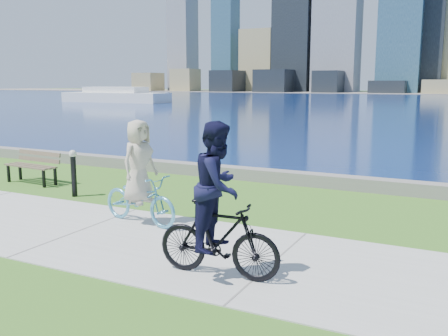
% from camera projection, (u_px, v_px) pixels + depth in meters
% --- Properties ---
extents(ground, '(320.00, 320.00, 0.00)m').
position_uv_depth(ground, '(81.00, 231.00, 9.75)').
color(ground, '#32631A').
rests_on(ground, ground).
extents(concrete_path, '(80.00, 3.50, 0.02)m').
position_uv_depth(concrete_path, '(81.00, 230.00, 9.75)').
color(concrete_path, '#A9AAA4').
rests_on(concrete_path, ground).
extents(seawall, '(90.00, 0.50, 0.35)m').
position_uv_depth(seawall, '(224.00, 172.00, 15.18)').
color(seawall, slate).
rests_on(seawall, ground).
extents(bay_water, '(320.00, 131.00, 0.01)m').
position_uv_depth(bay_water, '(425.00, 102.00, 73.14)').
color(bay_water, '#0D2053').
rests_on(bay_water, ground).
extents(far_shore, '(320.00, 30.00, 0.12)m').
position_uv_depth(far_shore, '(447.00, 93.00, 124.20)').
color(far_shore, slate).
rests_on(far_shore, ground).
extents(ferry_near, '(15.91, 4.54, 2.16)m').
position_uv_depth(ferry_near, '(115.00, 96.00, 70.30)').
color(ferry_near, white).
rests_on(ferry_near, ground).
extents(park_bench, '(1.78, 0.73, 0.90)m').
position_uv_depth(park_bench, '(34.00, 164.00, 14.28)').
color(park_bench, black).
rests_on(park_bench, ground).
extents(bollard_lamp, '(0.19, 0.19, 1.19)m').
position_uv_depth(bollard_lamp, '(74.00, 170.00, 12.56)').
color(bollard_lamp, black).
rests_on(bollard_lamp, ground).
extents(cyclist_woman, '(0.99, 2.02, 2.12)m').
position_uv_depth(cyclist_woman, '(140.00, 185.00, 10.09)').
color(cyclist_woman, '#51A1C4').
rests_on(cyclist_woman, ground).
extents(cyclist_man, '(0.77, 1.94, 2.31)m').
position_uv_depth(cyclist_man, '(218.00, 213.00, 7.27)').
color(cyclist_man, black).
rests_on(cyclist_man, ground).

